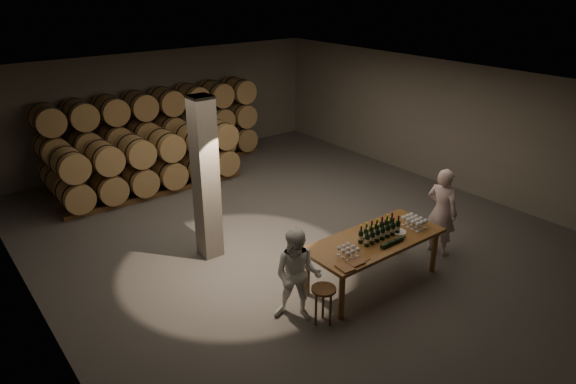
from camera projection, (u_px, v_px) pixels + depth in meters
room at (206, 180)px, 9.66m from camera, size 12.00×12.00×12.00m
tasting_table at (374, 244)px, 9.03m from camera, size 2.60×1.10×0.90m
barrel_stack_back at (156, 130)px, 14.14m from camera, size 6.26×0.95×2.31m
barrel_stack_front at (152, 162)px, 12.83m from camera, size 4.70×0.95×1.57m
bottle_cluster at (380, 232)px, 8.96m from camera, size 0.87×0.24×0.34m
lying_bottles at (392, 242)px, 8.77m from camera, size 0.61×0.08×0.08m
glass_cluster_left at (348, 249)px, 8.41m from camera, size 0.30×0.30×0.16m
glass_cluster_right at (415, 220)px, 9.37m from camera, size 0.31×0.42×0.19m
plate at (398, 232)px, 9.20m from camera, size 0.30×0.30×0.02m
notebook_near at (355, 262)px, 8.22m from camera, size 0.27×0.22×0.03m
notebook_corner at (345, 267)px, 8.08m from camera, size 0.25×0.30×0.02m
pen at (368, 260)px, 8.30m from camera, size 0.12×0.03×0.01m
stool at (324, 295)px, 8.05m from camera, size 0.39×0.39×0.66m
person_man at (442, 212)px, 10.02m from camera, size 0.50×0.70×1.78m
person_woman at (298, 276)px, 8.06m from camera, size 0.97×0.99×1.60m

